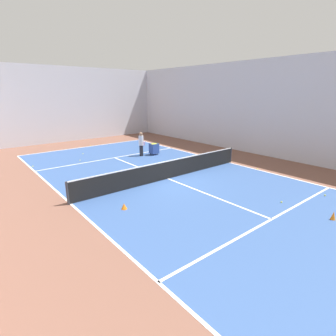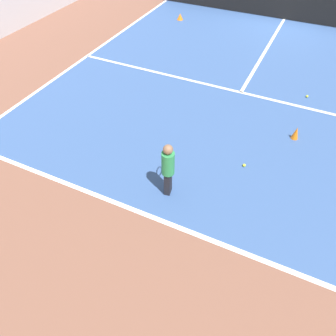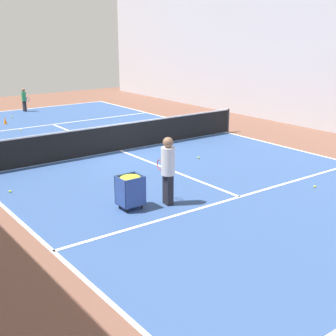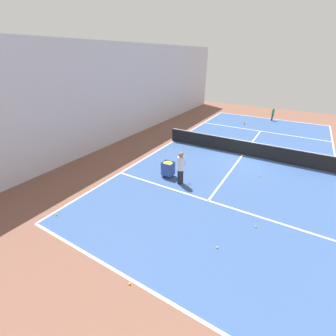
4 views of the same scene
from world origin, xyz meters
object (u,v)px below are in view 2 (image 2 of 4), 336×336
Objects in this scene: tennis_net at (287,6)px; training_cone_0 at (180,17)px; player_near_baseline at (168,167)px; training_cone_1 at (296,133)px.

training_cone_0 is at bearing -154.06° from tennis_net.
tennis_net is 10.60m from player_near_baseline.
training_cone_1 is (1.78, -7.69, -0.37)m from tennis_net.
training_cone_0 is (-3.87, -1.88, -0.41)m from tennis_net.
training_cone_1 is at bearing -77.00° from tennis_net.
player_near_baseline reaches higher than training_cone_0.
training_cone_1 is at bearing -45.80° from training_cone_0.
tennis_net is 7.91m from training_cone_1.
tennis_net reaches higher than training_cone_1.
tennis_net is 4.33m from training_cone_0.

